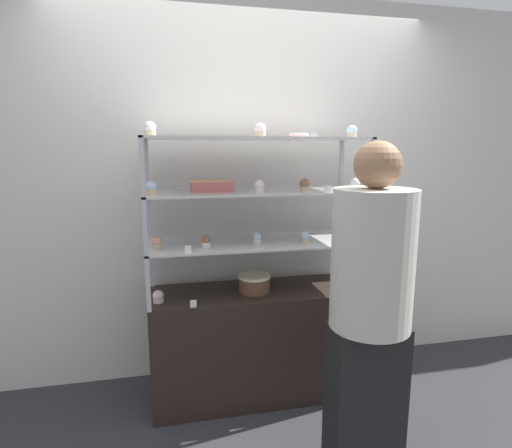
{
  "coord_description": "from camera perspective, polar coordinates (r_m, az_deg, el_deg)",
  "views": [
    {
      "loc": [
        -0.5,
        -2.37,
        1.58
      ],
      "look_at": [
        0.0,
        0.0,
        1.14
      ],
      "focal_mm": 28.0,
      "sensor_mm": 36.0,
      "label": 1
    }
  ],
  "objects": [
    {
      "name": "cupcake_2",
      "position": [
        2.36,
        -13.94,
        -2.67
      ],
      "size": [
        0.05,
        0.05,
        0.07
      ],
      "color": "#CCB28C",
      "rests_on": "display_riser_lower"
    },
    {
      "name": "price_tag_3",
      "position": [
        2.31,
        8.37,
        12.78
      ],
      "size": [
        0.04,
        0.0,
        0.04
      ],
      "color": "white",
      "rests_on": "display_riser_upper"
    },
    {
      "name": "cupcake_4",
      "position": [
        2.42,
        0.17,
        -2.05
      ],
      "size": [
        0.05,
        0.05,
        0.07
      ],
      "color": "beige",
      "rests_on": "display_riser_lower"
    },
    {
      "name": "sheet_cake_frosted",
      "position": [
        2.42,
        -6.29,
        5.48
      ],
      "size": [
        0.26,
        0.15,
        0.07
      ],
      "color": "#C66660",
      "rests_on": "display_riser_middle"
    },
    {
      "name": "cupcake_0",
      "position": [
        2.43,
        -13.8,
        -10.06
      ],
      "size": [
        0.06,
        0.06,
        0.07
      ],
      "color": "beige",
      "rests_on": "display_base"
    },
    {
      "name": "cupcake_7",
      "position": [
        2.28,
        -14.68,
        4.95
      ],
      "size": [
        0.06,
        0.06,
        0.07
      ],
      "color": "#CCB28C",
      "rests_on": "display_riser_middle"
    },
    {
      "name": "price_tag_0",
      "position": [
        2.32,
        -8.94,
        -11.2
      ],
      "size": [
        0.04,
        0.0,
        0.04
      ],
      "color": "white",
      "rests_on": "display_base"
    },
    {
      "name": "donut_glazed",
      "position": [
        2.55,
        6.15,
        12.43
      ],
      "size": [
        0.13,
        0.13,
        0.03
      ],
      "color": "#EFB2BC",
      "rests_on": "display_riser_upper"
    },
    {
      "name": "cupcake_12",
      "position": [
        2.32,
        0.65,
        13.24
      ],
      "size": [
        0.07,
        0.07,
        0.08
      ],
      "color": "#CCB28C",
      "rests_on": "display_riser_upper"
    },
    {
      "name": "back_wall",
      "position": [
        2.81,
        -1.6,
        4.61
      ],
      "size": [
        8.0,
        0.05,
        2.6
      ],
      "color": "silver",
      "rests_on": "ground_plane"
    },
    {
      "name": "ground_plane",
      "position": [
        2.89,
        0.0,
        -22.76
      ],
      "size": [
        20.0,
        20.0,
        0.0
      ],
      "primitive_type": "plane",
      "color": "#2D2D33"
    },
    {
      "name": "price_tag_1",
      "position": [
        2.23,
        -9.7,
        -3.61
      ],
      "size": [
        0.04,
        0.0,
        0.04
      ],
      "color": "white",
      "rests_on": "display_riser_lower"
    },
    {
      "name": "cupcake_1",
      "position": [
        2.67,
        13.53,
        -8.23
      ],
      "size": [
        0.06,
        0.06,
        0.07
      ],
      "color": "beige",
      "rests_on": "display_base"
    },
    {
      "name": "cupcake_11",
      "position": [
        2.27,
        -14.9,
        12.97
      ],
      "size": [
        0.07,
        0.07,
        0.08
      ],
      "color": "#CCB28C",
      "rests_on": "display_riser_upper"
    },
    {
      "name": "display_riser_lower",
      "position": [
        2.49,
        0.0,
        -2.96
      ],
      "size": [
        1.32,
        0.46,
        0.32
      ],
      "color": "#B7B7BC",
      "rests_on": "display_base"
    },
    {
      "name": "cupcake_10",
      "position": [
        2.55,
        13.95,
        5.5
      ],
      "size": [
        0.06,
        0.06,
        0.07
      ],
      "color": "beige",
      "rests_on": "display_riser_middle"
    },
    {
      "name": "display_base",
      "position": [
        2.72,
        0.0,
        -16.47
      ],
      "size": [
        1.32,
        0.46,
        0.71
      ],
      "color": "black",
      "rests_on": "ground_plane"
    },
    {
      "name": "cupcake_8",
      "position": [
        2.34,
        0.61,
        5.41
      ],
      "size": [
        0.06,
        0.06,
        0.07
      ],
      "color": "beige",
      "rests_on": "display_riser_middle"
    },
    {
      "name": "cupcake_3",
      "position": [
        2.35,
        -7.11,
        -2.49
      ],
      "size": [
        0.05,
        0.05,
        0.07
      ],
      "color": "white",
      "rests_on": "display_riser_lower"
    },
    {
      "name": "layer_cake_centerpiece",
      "position": [
        2.53,
        -0.23,
        -8.44
      ],
      "size": [
        0.2,
        0.2,
        0.11
      ],
      "color": "brown",
      "rests_on": "display_base"
    },
    {
      "name": "display_riser_middle",
      "position": [
        2.44,
        0.0,
        4.31
      ],
      "size": [
        1.32,
        0.46,
        0.32
      ],
      "color": "#B7B7BC",
      "rests_on": "display_riser_lower"
    },
    {
      "name": "cupcake_6",
      "position": [
        2.59,
        13.48,
        -1.53
      ],
      "size": [
        0.05,
        0.05,
        0.07
      ],
      "color": "beige",
      "rests_on": "display_riser_lower"
    },
    {
      "name": "display_riser_upper",
      "position": [
        2.43,
        0.0,
        11.77
      ],
      "size": [
        1.32,
        0.46,
        0.32
      ],
      "color": "#B7B7BC",
      "rests_on": "display_riser_middle"
    },
    {
      "name": "cupcake_13",
      "position": [
        2.58,
        13.56,
        12.66
      ],
      "size": [
        0.07,
        0.07,
        0.08
      ],
      "color": "#CCB28C",
      "rests_on": "display_riser_upper"
    },
    {
      "name": "price_tag_2",
      "position": [
        2.34,
        10.12,
        4.93
      ],
      "size": [
        0.04,
        0.0,
        0.04
      ],
      "color": "white",
      "rests_on": "display_riser_middle"
    },
    {
      "name": "cupcake_9",
      "position": [
        2.45,
        6.95,
        5.55
      ],
      "size": [
        0.06,
        0.06,
        0.07
      ],
      "color": "#CCB28C",
      "rests_on": "display_riser_middle"
    },
    {
      "name": "cupcake_5",
      "position": [
        2.47,
        7.04,
        -1.89
      ],
      "size": [
        0.05,
        0.05,
        0.07
      ],
      "color": "#CCB28C",
      "rests_on": "display_riser_lower"
    },
    {
      "name": "customer_figure",
      "position": [
        2.0,
        15.98,
        -10.86
      ],
      "size": [
        0.38,
        0.38,
        1.63
      ],
      "color": "black",
      "rests_on": "ground_plane"
    }
  ]
}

